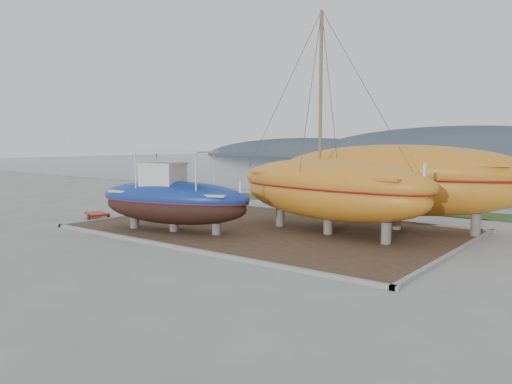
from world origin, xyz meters
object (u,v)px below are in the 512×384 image
Objects in this scene: orange_sailboat at (329,123)px; red_trailer at (97,216)px; white_dinghy at (189,206)px; blue_caique at (174,191)px; orange_bare_hull at (398,188)px.

orange_sailboat reaches higher than red_trailer.
white_dinghy is 10.76m from orange_sailboat.
blue_caique is 5.57m from white_dinghy.
orange_bare_hull is (2.07, 3.31, -3.17)m from orange_sailboat.
white_dinghy is 12.23m from orange_bare_hull.
blue_caique reaches higher than white_dinghy.
red_trailer is (-3.54, -4.03, -0.44)m from white_dinghy.
orange_sailboat is (9.68, -0.29, 4.69)m from white_dinghy.
red_trailer is at bearing -126.38° from white_dinghy.
orange_sailboat is 0.87× the size of orange_bare_hull.
white_dinghy reaches higher than red_trailer.
blue_caique is at bearing 18.11° from red_trailer.
red_trailer is (-15.29, -7.04, -1.96)m from orange_bare_hull.
white_dinghy is 0.29× the size of orange_bare_hull.
orange_bare_hull is at bearing 66.50° from orange_sailboat.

